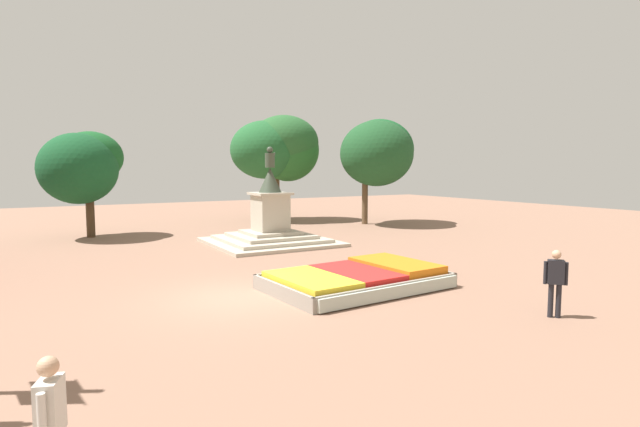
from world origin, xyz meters
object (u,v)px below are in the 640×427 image
at_px(statue_monument, 271,227).
at_px(pedestrian_with_handbag, 50,425).
at_px(flower_planter, 359,279).
at_px(pedestrian_near_planter, 556,279).

bearing_deg(statue_monument, pedestrian_with_handbag, -121.39).
relative_size(flower_planter, statue_monument, 0.98).
bearing_deg(flower_planter, statue_monument, 81.99).
bearing_deg(flower_planter, pedestrian_with_handbag, -142.06).
xyz_separation_m(flower_planter, pedestrian_with_handbag, (-8.69, -6.78, 0.71)).
bearing_deg(statue_monument, pedestrian_near_planter, -85.60).
bearing_deg(pedestrian_near_planter, flower_planter, 116.42).
distance_m(statue_monument, pedestrian_with_handbag, 19.32).
distance_m(flower_planter, pedestrian_near_planter, 5.66).
height_order(flower_planter, pedestrian_near_planter, pedestrian_near_planter).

